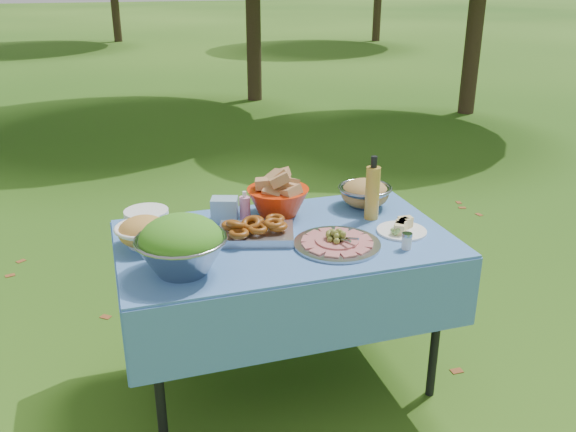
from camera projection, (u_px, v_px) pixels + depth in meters
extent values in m
plane|color=#11380A|center=(285.00, 378.00, 3.00)|extent=(80.00, 80.00, 0.00)
cube|color=#84D9FF|center=(284.00, 311.00, 2.85)|extent=(1.46, 0.86, 0.76)
cylinder|color=white|center=(147.00, 218.00, 2.82)|extent=(0.24, 0.24, 0.08)
cube|color=#88B0CE|center=(225.00, 209.00, 2.87)|extent=(0.14, 0.12, 0.11)
cylinder|color=pink|center=(245.00, 206.00, 2.86)|extent=(0.06, 0.06, 0.15)
cube|color=#A6A5AA|center=(256.00, 230.00, 2.69)|extent=(0.38, 0.32, 0.08)
cylinder|color=#A0A3A6|center=(337.00, 236.00, 2.61)|extent=(0.50, 0.50, 0.09)
cylinder|color=gold|center=(373.00, 188.00, 2.86)|extent=(0.08, 0.08, 0.31)
cylinder|color=white|center=(402.00, 226.00, 2.75)|extent=(0.23, 0.23, 0.06)
cylinder|color=silver|center=(407.00, 241.00, 2.58)|extent=(0.06, 0.06, 0.07)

